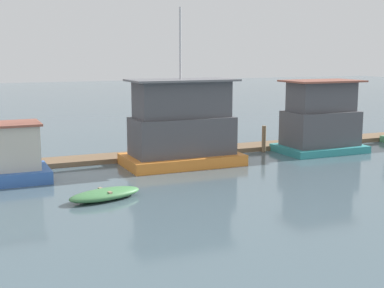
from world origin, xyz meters
TOP-DOWN VIEW (x-y plane):
  - ground_plane at (0.00, 0.00)m, footprint 200.00×200.00m
  - dock_walkway at (0.00, 2.93)m, footprint 51.00×2.13m
  - houseboat_orange at (-0.25, -0.09)m, footprint 7.01×3.81m
  - houseboat_teal at (10.04, 0.14)m, footprint 5.71×3.75m
  - dinghy_green at (-6.52, -5.94)m, footprint 3.77×2.15m
  - mooring_post_near_left at (6.49, 1.61)m, footprint 0.28×0.28m

SIDE VIEW (x-z plane):
  - ground_plane at x=0.00m, z-range 0.00..0.00m
  - dock_walkway at x=0.00m, z-range 0.00..0.30m
  - dinghy_green at x=-6.52m, z-range 0.00..0.51m
  - mooring_post_near_left at x=6.49m, z-range 0.00..1.81m
  - houseboat_teal at x=10.04m, z-range -0.29..4.61m
  - houseboat_orange at x=-0.25m, z-range -2.37..6.95m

